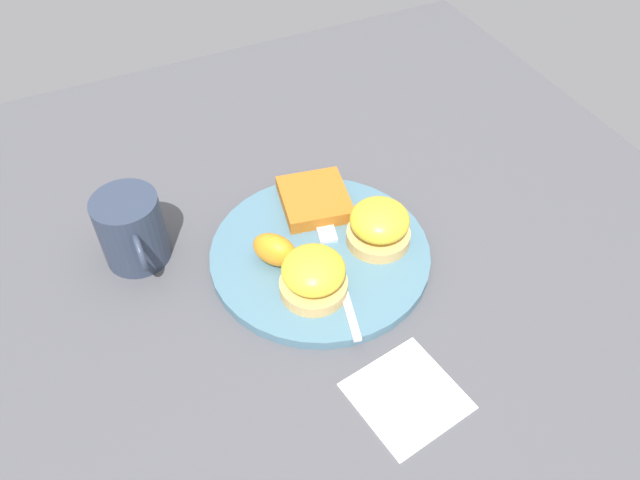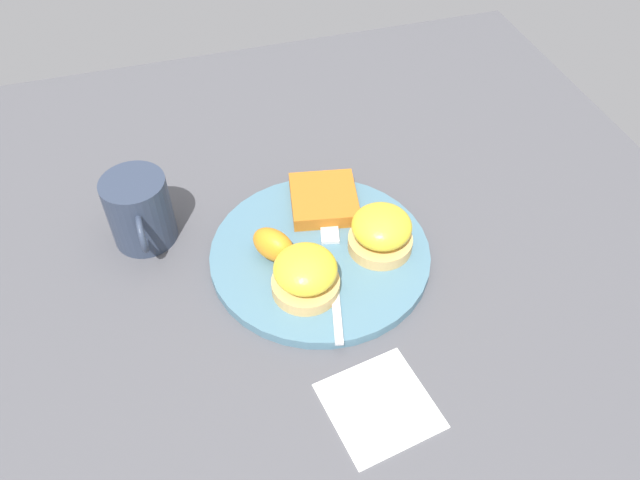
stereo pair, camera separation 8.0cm
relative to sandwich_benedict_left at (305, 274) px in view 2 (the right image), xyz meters
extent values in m
plane|color=#4C4C51|center=(-0.06, 0.04, -0.04)|extent=(1.10, 1.10, 0.00)
cylinder|color=slate|center=(-0.06, 0.04, -0.04)|extent=(0.29, 0.29, 0.01)
cylinder|color=tan|center=(0.00, 0.00, -0.02)|extent=(0.08, 0.08, 0.02)
ellipsoid|color=yellow|center=(0.00, 0.00, 0.01)|extent=(0.08, 0.08, 0.04)
cylinder|color=tan|center=(-0.04, 0.11, -0.02)|extent=(0.08, 0.08, 0.02)
ellipsoid|color=yellow|center=(-0.04, 0.11, 0.01)|extent=(0.08, 0.08, 0.04)
cube|color=#B8661D|center=(-0.14, 0.07, -0.02)|extent=(0.11, 0.11, 0.02)
ellipsoid|color=orange|center=(-0.06, -0.02, -0.01)|extent=(0.07, 0.07, 0.04)
cube|color=silver|center=(0.04, 0.03, -0.03)|extent=(0.10, 0.03, 0.00)
cube|color=silver|center=(-0.08, 0.06, -0.03)|extent=(0.05, 0.03, 0.00)
cylinder|color=#2D384C|center=(-0.16, -0.18, 0.01)|extent=(0.08, 0.08, 0.10)
torus|color=#2D384C|center=(-0.11, -0.18, 0.01)|extent=(0.05, 0.01, 0.05)
cube|color=white|center=(0.17, 0.04, -0.04)|extent=(0.13, 0.13, 0.00)
camera|label=1|loc=(0.44, -0.20, 0.57)|focal=35.00mm
camera|label=2|loc=(0.47, -0.12, 0.57)|focal=35.00mm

